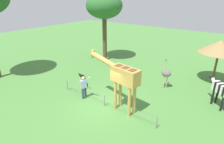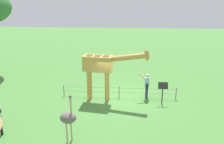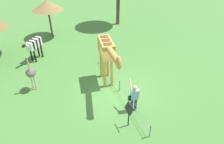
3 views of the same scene
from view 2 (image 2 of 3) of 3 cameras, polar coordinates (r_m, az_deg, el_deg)
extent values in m
plane|color=#4C843D|center=(14.29, 1.75, -6.60)|extent=(60.00, 60.00, 0.00)
cylinder|color=gold|center=(13.90, -1.03, -3.15)|extent=(0.18, 0.18, 1.86)
cylinder|color=gold|center=(13.51, -1.45, -3.85)|extent=(0.18, 0.18, 1.86)
cylinder|color=gold|center=(14.17, -5.38, -2.79)|extent=(0.18, 0.18, 1.86)
cylinder|color=gold|center=(13.79, -5.91, -3.46)|extent=(0.18, 0.18, 1.86)
cube|color=gold|center=(13.36, -3.58, 2.17)|extent=(1.78, 0.93, 0.90)
cube|color=brown|center=(13.12, -1.51, 3.96)|extent=(0.42, 0.49, 0.02)
cube|color=brown|center=(13.24, -3.62, 4.07)|extent=(0.42, 0.49, 0.02)
cube|color=brown|center=(13.38, -5.69, 4.17)|extent=(0.42, 0.49, 0.02)
cylinder|color=gold|center=(12.90, 3.71, 3.65)|extent=(2.29, 0.64, 0.69)
ellipsoid|color=gold|center=(12.75, 8.68, 4.15)|extent=(0.42, 0.31, 0.68)
cylinder|color=brown|center=(12.76, 8.70, 5.00)|extent=(0.05, 0.05, 0.14)
cylinder|color=brown|center=(12.64, 8.74, 4.87)|extent=(0.05, 0.05, 0.14)
cylinder|color=navy|center=(14.28, 8.56, -5.10)|extent=(0.14, 0.14, 0.78)
cylinder|color=navy|center=(14.47, 8.68, -4.79)|extent=(0.14, 0.14, 0.78)
cube|color=#8CBFE0|center=(14.12, 8.75, -2.48)|extent=(0.32, 0.41, 0.55)
sphere|color=#D8AD8C|center=(13.97, 8.84, -0.90)|extent=(0.22, 0.22, 0.22)
cylinder|color=#D8AD8C|center=(13.87, 7.51, -1.01)|extent=(0.46, 0.18, 0.43)
cylinder|color=#D8AD8C|center=(14.32, 8.89, -2.19)|extent=(0.08, 0.08, 0.50)
cube|color=black|center=(13.98, 8.78, -3.49)|extent=(0.16, 0.22, 0.24)
cylinder|color=black|center=(11.85, -26.06, -11.95)|extent=(0.12, 0.12, 0.95)
cylinder|color=#CC9E93|center=(10.51, -10.09, -14.41)|extent=(0.07, 0.07, 0.90)
cylinder|color=#CC9E93|center=(10.42, -11.18, -14.82)|extent=(0.07, 0.07, 0.90)
ellipsoid|color=#66605B|center=(10.08, -10.89, -11.16)|extent=(0.70, 0.56, 0.49)
cylinder|color=#CC9E93|center=(9.78, -10.23, -8.44)|extent=(0.08, 0.08, 0.80)
sphere|color=#66605B|center=(9.59, -10.39, -6.05)|extent=(0.14, 0.14, 0.14)
cylinder|color=black|center=(13.81, 12.43, -5.85)|extent=(0.06, 0.06, 0.95)
cube|color=#2D2D2D|center=(13.55, 12.63, -3.34)|extent=(0.56, 0.21, 0.38)
cylinder|color=slate|center=(14.79, -11.93, -4.50)|extent=(0.05, 0.05, 0.75)
cylinder|color=slate|center=(14.27, 1.79, -4.98)|extent=(0.05, 0.05, 0.75)
cylinder|color=slate|center=(14.59, 15.71, -5.18)|extent=(0.05, 0.05, 0.75)
cube|color=slate|center=(14.16, 1.80, -4.01)|extent=(7.00, 0.01, 0.01)
cube|color=slate|center=(14.28, 1.78, -5.12)|extent=(7.00, 0.01, 0.01)
camera|label=1|loc=(21.84, -15.53, 19.32)|focal=30.13mm
camera|label=3|loc=(12.30, 47.55, 19.38)|focal=32.08mm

